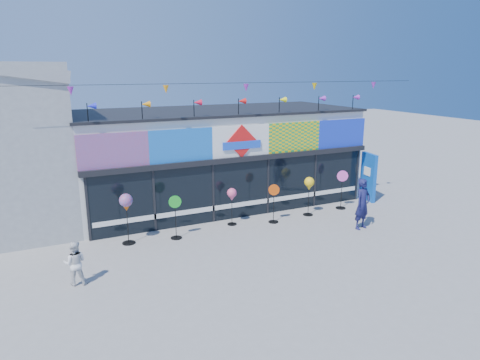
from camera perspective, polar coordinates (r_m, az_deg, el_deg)
ground at (r=14.50m, az=6.00°, el=-8.99°), size 80.00×80.00×0.00m
kite_shop at (r=19.00m, az=-3.11°, el=3.19°), size 16.00×5.70×5.31m
blue_sign at (r=20.14m, az=16.74°, el=0.42°), size 0.34×1.09×2.15m
spinner_0 at (r=14.79m, az=-14.94°, el=-3.10°), size 0.45×0.45×1.77m
spinner_1 at (r=15.08m, az=-8.59°, el=-4.77°), size 0.44×0.40×1.56m
spinner_2 at (r=16.14m, az=-1.09°, el=-2.09°), size 0.37×0.37×1.44m
spinner_3 at (r=16.53m, az=4.52°, el=-3.00°), size 0.42×0.39×1.53m
spinner_4 at (r=17.40m, az=9.21°, el=-0.64°), size 0.40×0.40×1.60m
spinner_5 at (r=18.62m, az=13.42°, el=-1.12°), size 0.44×0.42×1.66m
adult_man at (r=16.44m, az=16.03°, el=-3.09°), size 0.78×0.61×1.91m
child at (r=12.73m, az=-21.14°, el=-10.30°), size 0.68×0.49×1.26m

